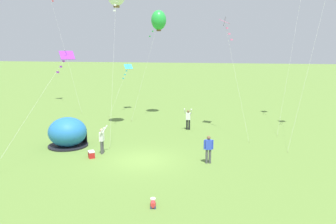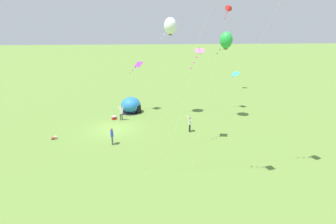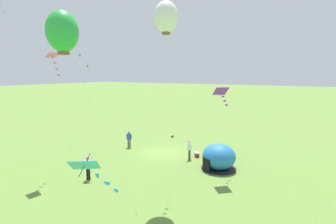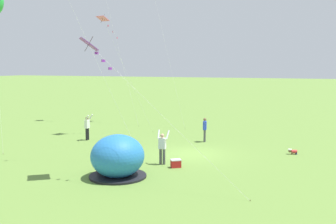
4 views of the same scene
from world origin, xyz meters
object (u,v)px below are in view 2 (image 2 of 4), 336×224
at_px(toddler_crawling, 54,138).
at_px(kite_white, 170,26).
at_px(person_with_toddler, 112,135).
at_px(person_flying_kite, 190,123).
at_px(kite_pink, 198,55).
at_px(kite_cyan, 234,75).
at_px(person_near_tent, 121,113).
at_px(cooler_box, 114,118).
at_px(kite_purple, 137,66).
at_px(popup_tent, 131,105).
at_px(kite_red, 228,10).
at_px(kite_green, 226,40).

bearing_deg(toddler_crawling, kite_white, 116.85).
distance_m(person_with_toddler, kite_white, 14.66).
xyz_separation_m(person_flying_kite, kite_pink, (2.96, 0.05, 7.68)).
height_order(person_flying_kite, kite_cyan, kite_cyan).
xyz_separation_m(person_flying_kite, person_with_toddler, (2.58, -8.15, -0.03)).
relative_size(kite_cyan, kite_white, 0.44).
height_order(person_near_tent, person_with_toddler, person_near_tent).
relative_size(cooler_box, kite_purple, 0.08).
xyz_separation_m(kite_cyan, kite_white, (2.45, -9.03, 6.45)).
bearing_deg(popup_tent, kite_white, 69.14).
height_order(toddler_crawling, kite_purple, kite_purple).
height_order(kite_purple, kite_red, kite_red).
distance_m(cooler_box, kite_green, 16.42).
bearing_deg(person_near_tent, kite_pink, 46.61).
height_order(person_near_tent, person_flying_kite, same).
xyz_separation_m(person_flying_kite, kite_purple, (-8.02, -5.77, 5.24)).
height_order(kite_cyan, kite_white, kite_white).
bearing_deg(person_with_toddler, person_near_tent, 177.46).
distance_m(person_flying_kite, kite_white, 11.77).
relative_size(person_flying_kite, kite_white, 0.16).
xyz_separation_m(popup_tent, cooler_box, (2.76, -2.00, -0.78)).
distance_m(kite_cyan, kite_white, 11.36).
bearing_deg(kite_green, toddler_crawling, -76.49).
bearing_deg(person_with_toddler, kite_cyan, 124.45).
xyz_separation_m(person_near_tent, kite_green, (0.72, 12.48, 8.64)).
bearing_deg(cooler_box, person_near_tent, 69.56).
xyz_separation_m(person_near_tent, person_with_toddler, (7.08, -0.31, -0.03)).
xyz_separation_m(kite_green, kite_white, (-1.87, -6.27, 1.57)).
distance_m(kite_green, kite_white, 6.73).
height_order(person_near_tent, kite_green, kite_green).
bearing_deg(cooler_box, person_flying_kite, 61.09).
bearing_deg(person_flying_kite, kite_green, 129.03).
bearing_deg(kite_pink, popup_tent, -147.15).
bearing_deg(toddler_crawling, popup_tent, 137.99).
distance_m(toddler_crawling, kite_purple, 13.70).
bearing_deg(popup_tent, kite_red, 124.04).
height_order(person_flying_kite, kite_green, kite_green).
bearing_deg(kite_pink, person_flying_kite, -179.04).
height_order(cooler_box, kite_green, kite_green).
relative_size(cooler_box, person_flying_kite, 0.34).
bearing_deg(kite_red, person_near_tent, -50.77).
bearing_deg(kite_red, person_with_toddler, -39.51).
height_order(person_with_toddler, kite_red, kite_red).
bearing_deg(person_flying_kite, kite_white, -163.94).
relative_size(popup_tent, kite_red, 0.19).
bearing_deg(kite_purple, person_near_tent, -30.35).
xyz_separation_m(kite_purple, kite_green, (4.26, 10.41, 3.40)).
relative_size(person_with_toddler, kite_white, 0.14).
xyz_separation_m(kite_purple, kite_cyan, (-0.06, 13.17, -1.49)).
relative_size(cooler_box, kite_red, 0.04).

